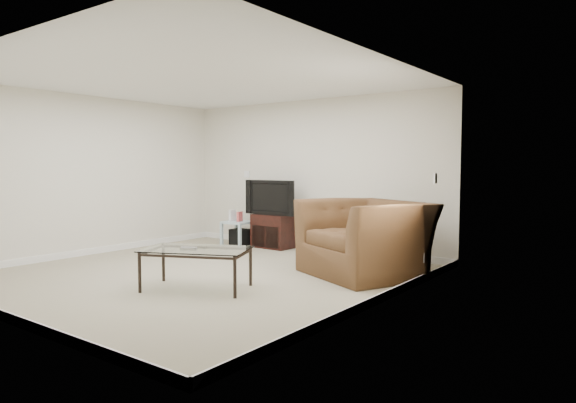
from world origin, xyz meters
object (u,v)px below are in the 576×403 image
Objects in this scene: subwoofer at (240,237)px; television at (273,197)px; recliner at (365,225)px; coffee_table at (197,269)px; tv_stand at (274,231)px; side_table at (238,233)px.

television is at bearing 16.77° from subwoofer.
recliner is at bearing -23.54° from television.
subwoofer is 0.19× the size of recliner.
television reaches higher than coffee_table.
tv_stand is 0.65m from subwoofer.
coffee_table is (1.74, -2.67, 0.08)m from subwoofer.
recliner is at bearing 57.27° from coffee_table.
recliner reaches higher than coffee_table.
subwoofer is at bearing -162.91° from television.
tv_stand is at bearing 20.05° from side_table.
side_table is at bearing -171.10° from recliner.
recliner is at bearing -16.10° from subwoofer.
side_table is 0.31× the size of recliner.
recliner is 2.21m from coffee_table.
television is 0.95m from subwoofer.
tv_stand is 3.10m from coffee_table.
coffee_table is (1.14, -2.85, -0.64)m from television.
subwoofer is 0.24× the size of coffee_table.
recliner is (2.92, -0.84, 0.49)m from subwoofer.
tv_stand is 0.67m from side_table.
side_table is (-0.63, -0.20, -0.65)m from television.
recliner is 1.24× the size of coffee_table.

